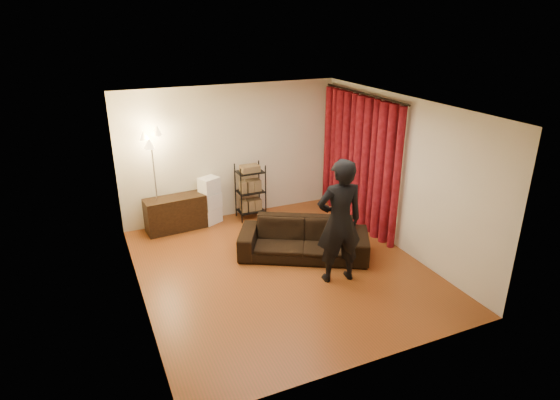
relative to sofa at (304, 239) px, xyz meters
name	(u,v)px	position (x,y,z in m)	size (l,w,h in m)	color
floor	(282,268)	(-0.53, -0.25, -0.32)	(5.00, 5.00, 0.00)	brown
ceiling	(282,106)	(-0.53, -0.25, 2.38)	(5.00, 5.00, 0.00)	white
wall_back	(232,152)	(-0.53, 2.25, 1.03)	(5.00, 5.00, 0.00)	beige
wall_front	(374,266)	(-0.53, -2.75, 1.03)	(5.00, 5.00, 0.00)	beige
wall_left	(133,216)	(-2.78, -0.25, 1.03)	(5.00, 5.00, 0.00)	beige
wall_right	(400,174)	(1.72, -0.25, 1.03)	(5.00, 5.00, 0.00)	beige
curtain_rod	(364,94)	(1.62, 0.87, 2.26)	(0.04, 0.04, 2.65)	black
curtain	(358,162)	(1.60, 0.87, 0.95)	(0.22, 2.65, 2.55)	maroon
sofa	(304,239)	(0.00, 0.00, 0.00)	(2.20, 0.86, 0.64)	black
person	(339,222)	(0.14, -0.91, 0.68)	(0.73, 0.48, 2.00)	black
media_cabinet	(176,213)	(-1.80, 1.97, 0.01)	(1.15, 0.43, 0.67)	black
storage_boxes	(210,200)	(-1.09, 2.01, 0.16)	(0.39, 0.31, 0.96)	silver
wire_shelf	(250,191)	(-0.26, 1.93, 0.25)	(0.52, 0.37, 1.15)	black
floor_lamp	(155,184)	(-2.13, 1.94, 0.69)	(0.36, 0.36, 2.02)	silver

